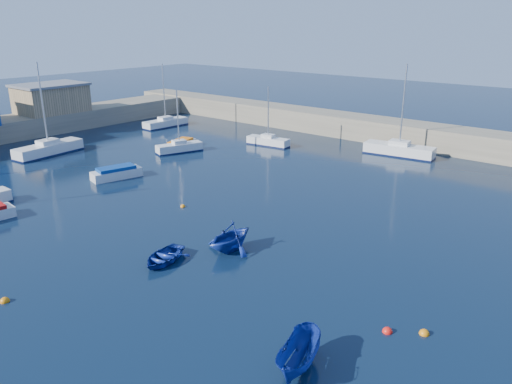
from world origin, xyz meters
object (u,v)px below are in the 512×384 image
Objects in this scene: sailboat_4 at (166,123)px; sailboat_6 at (399,150)px; motorboat_1 at (116,173)px; dinghy_center at (164,257)px; sailboat_3 at (179,147)px; dinghy_right at (299,356)px; motorboat_2 at (181,144)px; dinghy_left at (230,236)px; sailboat_2 at (49,149)px; sailboat_5 at (268,141)px; brick_shed_a at (51,99)px.

sailboat_6 is at bearing 13.35° from sailboat_4.
motorboat_1 is 18.50m from dinghy_center.
sailboat_3 is 24.01m from sailboat_6.
dinghy_right reaches higher than motorboat_1.
sailboat_4 is 23.76m from motorboat_1.
sailboat_3 is 2.04m from motorboat_2.
sailboat_3 is 1.89× the size of dinghy_left.
sailboat_2 is at bearing -168.21° from motorboat_1.
sailboat_5 is 0.71× the size of sailboat_6.
sailboat_6 reaches higher than motorboat_1.
dinghy_center is 4.32m from dinghy_left.
sailboat_5 is 1.89× the size of dinghy_left.
dinghy_left is (22.68, -16.36, 0.52)m from motorboat_2.
sailboat_2 reaches higher than motorboat_1.
sailboat_5 is 2.04× the size of dinghy_center.
motorboat_1 reaches higher than dinghy_center.
sailboat_4 is at bearing 142.53° from motorboat_1.
motorboat_2 is (10.58, -6.85, -0.12)m from sailboat_4.
sailboat_3 is 10.65m from motorboat_1.
sailboat_6 is at bearing 22.19° from brick_shed_a.
sailboat_4 reaches higher than dinghy_center.
dinghy_center is at bearing -38.06° from sailboat_4.
sailboat_3 is at bearing -31.99° from sailboat_4.
motorboat_2 is 1.42× the size of dinghy_center.
dinghy_left reaches higher than motorboat_1.
dinghy_right is (41.46, -11.82, 0.05)m from sailboat_2.
dinghy_right is at bearing -19.74° from brick_shed_a.
sailboat_4 is 17.62m from sailboat_5.
motorboat_2 is at bearing 11.26° from brick_shed_a.
sailboat_3 is 1.87× the size of dinghy_right.
sailboat_3 is (10.19, 9.77, -0.11)m from sailboat_2.
sailboat_3 is at bearing 121.19° from dinghy_center.
sailboat_6 is 2.90× the size of dinghy_center.
motorboat_2 is 28.87m from dinghy_center.
sailboat_2 is 31.87m from dinghy_left.
sailboat_4 is at bearing 93.55° from sailboat_6.
motorboat_1 is 1.32× the size of dinghy_left.
motorboat_1 is 1.30× the size of dinghy_right.
sailboat_3 is 14.59m from sailboat_4.
sailboat_5 is 1.44× the size of motorboat_1.
sailboat_3 is 38.00m from dinghy_right.
brick_shed_a is 25.94m from motorboat_1.
motorboat_2 is (8.77, 11.24, -0.22)m from sailboat_2.
sailboat_4 is 2.54× the size of dinghy_center.
motorboat_1 is (-16.57, -24.47, -0.14)m from sailboat_6.
sailboat_6 is at bearing 14.51° from motorboat_2.
sailboat_5 is (5.63, 8.74, -0.01)m from sailboat_3.
motorboat_1 is at bearing 165.78° from dinghy_left.
dinghy_right is (25.65, -30.33, 0.18)m from sailboat_5.
sailboat_6 is at bearing 93.54° from dinghy_left.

